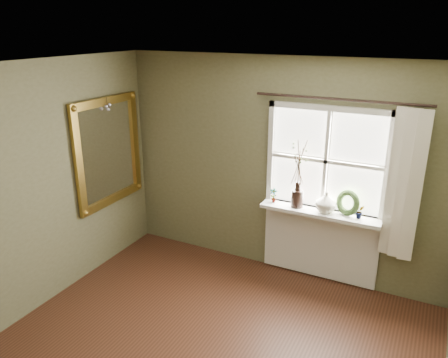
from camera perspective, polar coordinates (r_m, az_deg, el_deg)
ceiling at (r=2.93m, az=-7.34°, el=13.25°), size 4.50×4.50×0.00m
wall_back at (r=5.24m, az=7.41°, el=1.47°), size 4.00×0.10×2.60m
window_frame at (r=4.97m, az=13.18°, el=2.29°), size 1.36×0.06×1.24m
window_sill at (r=5.07m, az=12.38°, el=-4.29°), size 1.36×0.26×0.04m
window_apron at (r=5.36m, az=12.35°, el=-8.17°), size 1.36×0.04×0.88m
dark_jug at (r=5.09m, az=9.53°, el=-2.53°), size 0.18×0.18×0.20m
cream_vase at (r=5.01m, az=13.17°, el=-2.94°), size 0.24×0.24×0.24m
wreath at (r=5.01m, az=15.84°, el=-3.31°), size 0.32×0.24×0.30m
potted_plant_left at (r=5.18m, az=6.49°, el=-2.15°), size 0.10×0.07×0.17m
potted_plant_right at (r=4.96m, az=17.33°, el=-4.09°), size 0.10×0.09×0.16m
curtain at (r=4.80m, az=22.50°, el=-0.79°), size 0.36×0.12×1.59m
curtain_rod at (r=4.74m, az=14.85°, el=10.03°), size 1.84×0.03×0.03m
gilt_mirror at (r=5.54m, az=-14.85°, el=3.50°), size 0.10×1.12×1.33m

